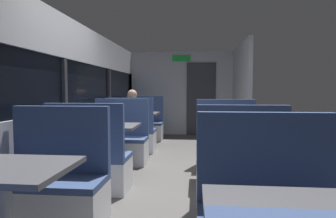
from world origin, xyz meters
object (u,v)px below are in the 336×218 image
bench_rear_aisle_facing_end (239,173)px  dining_table_near_window (3,181)px  coffee_cup_secondary (232,124)px  bench_near_window_facing_entry (54,190)px  bench_mid_window_facing_entry (120,144)px  bench_mid_window_facing_end (90,165)px  dining_table_mid_window (107,132)px  coffee_cup_primary (148,111)px  bench_far_window_facing_end (131,135)px  dining_table_far_window (138,117)px  bench_far_window_facing_entry (144,127)px  bench_rear_aisle_facing_entry (226,148)px  dining_table_rear_aisle (232,136)px  seated_passenger (132,125)px

bench_rear_aisle_facing_end → dining_table_near_window: bearing=-141.7°
bench_rear_aisle_facing_end → coffee_cup_secondary: (0.01, 0.80, 0.46)m
bench_near_window_facing_entry → bench_mid_window_facing_entry: size_ratio=1.00×
bench_mid_window_facing_end → bench_rear_aisle_facing_end: (1.79, -0.20, 0.00)m
dining_table_mid_window → bench_mid_window_facing_entry: size_ratio=0.82×
coffee_cup_primary → bench_far_window_facing_end: bearing=-107.4°
coffee_cup_primary → dining_table_far_window: bearing=-179.2°
bench_mid_window_facing_entry → bench_far_window_facing_entry: same height
dining_table_mid_window → dining_table_far_window: bearing=90.0°
dining_table_near_window → coffee_cup_secondary: coffee_cup_secondary is taller
dining_table_far_window → bench_rear_aisle_facing_entry: bearing=-45.3°
dining_table_mid_window → bench_rear_aisle_facing_entry: (1.79, 0.50, -0.31)m
bench_near_window_facing_entry → coffee_cup_secondary: (1.80, 1.52, 0.46)m
dining_table_near_window → dining_table_rear_aisle: 2.77m
bench_near_window_facing_entry → dining_table_mid_window: size_ratio=1.22×
dining_table_mid_window → dining_table_far_window: size_ratio=1.00×
bench_near_window_facing_entry → dining_table_far_window: 3.94m
bench_rear_aisle_facing_end → bench_rear_aisle_facing_entry: 1.40m
dining_table_far_window → bench_far_window_facing_entry: size_ratio=0.82×
dining_table_near_window → dining_table_mid_window: same height
bench_near_window_facing_entry → dining_table_rear_aisle: 2.30m
bench_mid_window_facing_entry → coffee_cup_secondary: (1.80, -0.79, 0.46)m
bench_far_window_facing_end → dining_table_rear_aisle: (1.79, -1.81, 0.31)m
bench_mid_window_facing_entry → bench_rear_aisle_facing_end: same height
bench_far_window_facing_end → coffee_cup_secondary: bearing=-43.4°
bench_mid_window_facing_entry → bench_rear_aisle_facing_end: bearing=-41.8°
bench_mid_window_facing_end → bench_far_window_facing_end: size_ratio=1.00×
seated_passenger → coffee_cup_primary: size_ratio=14.00×
dining_table_near_window → bench_rear_aisle_facing_end: 2.30m
dining_table_far_window → seated_passenger: 0.64m
dining_table_near_window → bench_mid_window_facing_entry: bench_mid_window_facing_entry is taller
bench_mid_window_facing_end → dining_table_far_window: 3.03m
dining_table_rear_aisle → dining_table_far_window: bearing=125.5°
dining_table_far_window → bench_far_window_facing_end: 0.77m
bench_mid_window_facing_end → bench_far_window_facing_end: same height
dining_table_mid_window → bench_rear_aisle_facing_entry: bearing=15.6°
bench_mid_window_facing_end → bench_far_window_facing_entry: 3.71m
bench_near_window_facing_entry → bench_far_window_facing_entry: size_ratio=1.00×
bench_far_window_facing_end → coffee_cup_primary: bearing=72.6°
bench_mid_window_facing_end → coffee_cup_primary: size_ratio=12.22×
bench_rear_aisle_facing_entry → coffee_cup_secondary: bearing=-88.7°
bench_rear_aisle_facing_end → seated_passenger: (-1.79, 2.58, 0.21)m
bench_mid_window_facing_end → coffee_cup_secondary: bench_mid_window_facing_end is taller
bench_mid_window_facing_end → bench_rear_aisle_facing_end: same height
coffee_cup_secondary → coffee_cup_primary: bearing=123.3°
bench_mid_window_facing_entry → dining_table_rear_aisle: (1.79, -0.90, 0.31)m
bench_far_window_facing_end → bench_rear_aisle_facing_end: 3.08m
dining_table_far_window → bench_rear_aisle_facing_entry: bench_rear_aisle_facing_entry is taller
bench_far_window_facing_end → bench_far_window_facing_entry: bearing=90.0°
bench_mid_window_facing_end → dining_table_far_window: size_ratio=1.22×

